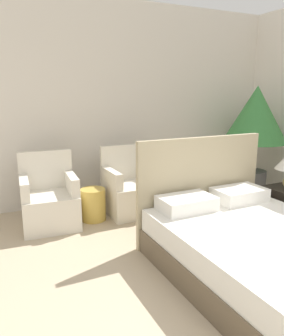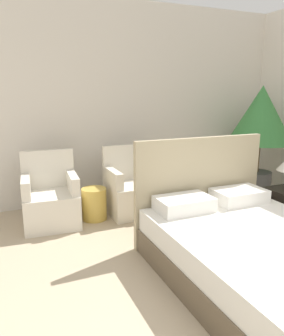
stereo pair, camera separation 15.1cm
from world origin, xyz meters
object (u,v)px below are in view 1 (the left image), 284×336
object	(u,v)px
armchair_near_window_left	(50,204)
side_table	(93,204)
bed	(259,250)
armchair_near_window_right	(131,193)
potted_palm	(255,121)

from	to	relation	value
armchair_near_window_left	side_table	size ratio (longest dim) A/B	2.18
bed	armchair_near_window_left	xyz separation A→B (m)	(-1.47, 1.96, 0.02)
armchair_near_window_right	potted_palm	bearing A→B (deg)	-0.88
armchair_near_window_left	armchair_near_window_right	distance (m)	1.07
potted_palm	side_table	distance (m)	2.84
armchair_near_window_left	bed	bearing A→B (deg)	-49.21
bed	potted_palm	xyz separation A→B (m)	(1.74, 1.95, 0.91)
armchair_near_window_right	armchair_near_window_left	bearing A→B (deg)	179.36
potted_palm	side_table	world-z (taller)	potted_palm
potted_palm	armchair_near_window_left	bearing A→B (deg)	179.85
armchair_near_window_right	bed	bearing A→B (deg)	-79.32
armchair_near_window_right	side_table	xyz separation A→B (m)	(-0.54, -0.03, -0.08)
armchair_near_window_left	side_table	bearing A→B (deg)	0.69
bed	potted_palm	distance (m)	2.77
armchair_near_window_left	armchair_near_window_right	bearing A→B (deg)	3.95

